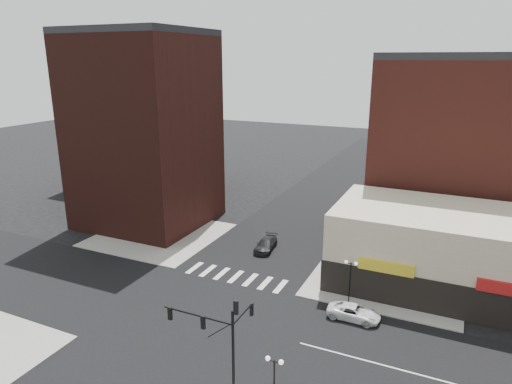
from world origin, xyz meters
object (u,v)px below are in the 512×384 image
at_px(white_suv, 354,312).
at_px(dark_sedan_north, 266,244).
at_px(traffic_signal, 222,332).
at_px(street_lamp_se_a, 274,371).
at_px(street_lamp_ne, 351,271).

distance_m(white_suv, dark_sedan_north, 16.87).
height_order(traffic_signal, white_suv, traffic_signal).
distance_m(traffic_signal, street_lamp_se_a, 4.12).
xyz_separation_m(street_lamp_ne, white_suv, (1.08, -2.57, -2.65)).
relative_size(traffic_signal, dark_sedan_north, 1.61).
xyz_separation_m(traffic_signal, dark_sedan_north, (-7.29, 23.86, -4.26)).
xyz_separation_m(street_lamp_se_a, street_lamp_ne, (1.00, 16.00, 0.00)).
xyz_separation_m(white_suv, dark_sedan_north, (-13.13, 10.60, 0.05)).
height_order(traffic_signal, dark_sedan_north, traffic_signal).
bearing_deg(dark_sedan_north, street_lamp_ne, -40.79).
bearing_deg(street_lamp_ne, street_lamp_se_a, -93.58).
bearing_deg(street_lamp_se_a, dark_sedan_north, 114.70).
distance_m(street_lamp_se_a, white_suv, 13.84).
relative_size(traffic_signal, white_suv, 1.68).
bearing_deg(white_suv, street_lamp_ne, 22.51).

